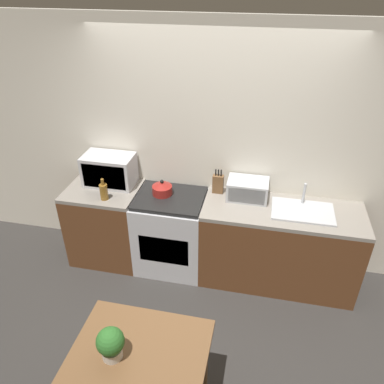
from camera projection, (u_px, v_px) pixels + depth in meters
ground_plane at (191, 327)px, 3.56m from camera, size 16.00×16.00×0.00m
wall_back at (215, 151)px, 3.86m from camera, size 10.00×0.06×2.60m
counter_left_run at (107, 223)px, 4.23m from camera, size 0.77×0.62×0.90m
counter_right_run at (278, 246)px, 3.89m from camera, size 1.58×0.62×0.90m
stove_range at (171, 232)px, 4.10m from camera, size 0.73×0.62×0.90m
kettle at (162, 188)px, 3.87m from camera, size 0.21×0.21×0.17m
microwave at (109, 170)px, 4.00m from camera, size 0.53×0.32×0.34m
bottle at (104, 191)px, 3.78m from camera, size 0.08×0.08×0.23m
knife_block at (218, 184)px, 3.88m from camera, size 0.11×0.07×0.27m
toaster_oven at (248, 189)px, 3.79m from camera, size 0.41×0.28×0.20m
sink_basin at (303, 211)px, 3.62m from camera, size 0.59×0.39×0.24m
dining_table at (141, 359)px, 2.57m from camera, size 0.92×0.71×0.73m
potted_plant at (111, 343)px, 2.41m from camera, size 0.19×0.19×0.24m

